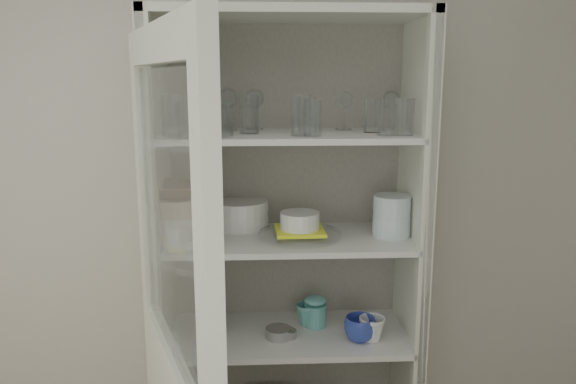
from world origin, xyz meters
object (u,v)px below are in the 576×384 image
(pantry_cabinet, at_px, (287,306))
(plate_stack_front, at_px, (178,229))
(yellow_trivet, at_px, (300,230))
(plate_stack_back, at_px, (240,214))
(mug_teal, at_px, (307,314))
(teal_jar, at_px, (315,313))
(glass_platter, at_px, (300,234))
(goblet_0, at_px, (228,107))
(goblet_3, at_px, (391,108))
(measuring_cups, at_px, (278,333))
(white_ramekin, at_px, (300,221))
(terracotta_bowl, at_px, (177,190))
(mug_white, at_px, (372,329))
(white_canister, at_px, (211,318))
(goblet_2, at_px, (344,109))
(cream_bowl, at_px, (177,205))
(grey_bowl_stack, at_px, (392,216))
(mug_blue, at_px, (360,329))
(goblet_1, at_px, (255,107))

(pantry_cabinet, relative_size, plate_stack_front, 10.15)
(yellow_trivet, bearing_deg, plate_stack_back, 146.63)
(mug_teal, height_order, teal_jar, teal_jar)
(plate_stack_front, bearing_deg, teal_jar, 13.76)
(mug_teal, bearing_deg, plate_stack_back, 156.31)
(mug_teal, bearing_deg, glass_platter, -124.58)
(goblet_0, distance_m, yellow_trivet, 0.55)
(yellow_trivet, xyz_separation_m, mug_teal, (0.04, 0.07, -0.38))
(pantry_cabinet, bearing_deg, goblet_3, 5.90)
(measuring_cups, bearing_deg, goblet_0, 142.02)
(white_ramekin, distance_m, measuring_cups, 0.45)
(terracotta_bowl, height_order, mug_white, terracotta_bowl)
(measuring_cups, distance_m, white_canister, 0.28)
(mug_white, relative_size, measuring_cups, 1.01)
(pantry_cabinet, xyz_separation_m, goblet_3, (0.41, 0.04, 0.80))
(goblet_2, bearing_deg, cream_bowl, -164.55)
(cream_bowl, relative_size, glass_platter, 0.64)
(measuring_cups, bearing_deg, goblet_3, 19.65)
(measuring_cups, bearing_deg, grey_bowl_stack, 4.66)
(terracotta_bowl, xyz_separation_m, white_canister, (0.10, 0.08, -0.54))
(goblet_2, bearing_deg, terracotta_bowl, -164.55)
(goblet_3, xyz_separation_m, mug_blue, (-0.14, -0.20, -0.84))
(mug_teal, bearing_deg, goblet_2, 6.91)
(pantry_cabinet, relative_size, measuring_cups, 20.86)
(glass_platter, height_order, mug_blue, glass_platter)
(mug_teal, bearing_deg, terracotta_bowl, -171.53)
(plate_stack_front, bearing_deg, glass_platter, 8.11)
(cream_bowl, bearing_deg, teal_jar, 13.76)
(cream_bowl, distance_m, teal_jar, 0.73)
(terracotta_bowl, bearing_deg, goblet_2, 15.45)
(plate_stack_front, relative_size, teal_jar, 1.88)
(goblet_3, distance_m, terracotta_bowl, 0.89)
(pantry_cabinet, xyz_separation_m, cream_bowl, (-0.41, -0.14, 0.46))
(goblet_0, xyz_separation_m, white_ramekin, (0.27, -0.11, -0.43))
(cream_bowl, bearing_deg, goblet_3, 12.87)
(cream_bowl, xyz_separation_m, white_canister, (0.10, 0.08, -0.48))
(goblet_2, distance_m, plate_stack_back, 0.60)
(goblet_3, xyz_separation_m, plate_stack_back, (-0.60, 0.03, -0.43))
(goblet_3, height_order, grey_bowl_stack, goblet_3)
(goblet_1, bearing_deg, grey_bowl_stack, -15.04)
(plate_stack_front, bearing_deg, grey_bowl_stack, 4.40)
(goblet_1, xyz_separation_m, teal_jar, (0.24, -0.07, -0.83))
(glass_platter, bearing_deg, yellow_trivet, 0.00)
(goblet_0, xyz_separation_m, mug_white, (0.55, -0.18, -0.84))
(white_ramekin, relative_size, mug_white, 1.49)
(grey_bowl_stack, bearing_deg, terracotta_bowl, -175.60)
(goblet_1, distance_m, plate_stack_back, 0.44)
(yellow_trivet, height_order, mug_teal, yellow_trivet)
(goblet_0, distance_m, mug_white, 1.02)
(plate_stack_back, xyz_separation_m, yellow_trivet, (0.24, -0.16, -0.03))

